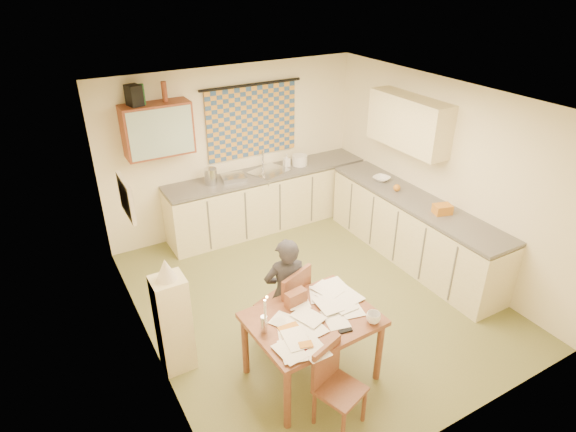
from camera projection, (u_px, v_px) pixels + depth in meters
floor at (312, 297)px, 6.11m from camera, size 4.00×4.50×0.02m
ceiling at (318, 100)px, 4.93m from camera, size 4.00×4.50×0.02m
wall_back at (234, 150)px, 7.25m from camera, size 4.00×0.02×2.50m
wall_front at (469, 323)px, 3.79m from camera, size 4.00×0.02×2.50m
wall_left at (139, 256)px, 4.64m from camera, size 0.02×4.50×2.50m
wall_right at (442, 175)px, 6.40m from camera, size 0.02×4.50×2.50m
window_blind at (252, 122)px, 7.16m from camera, size 1.45×0.03×1.05m
curtain_rod at (251, 85)px, 6.89m from camera, size 1.60×0.04×0.04m
wall_cabinet at (158, 129)px, 6.35m from camera, size 0.90×0.34×0.70m
wall_cabinet_glass at (161, 133)px, 6.22m from camera, size 0.84×0.02×0.64m
upper_cabinet_right at (409, 122)px, 6.46m from camera, size 0.34×1.30×0.70m
framed_print at (126, 198)px, 4.75m from camera, size 0.04×0.50×0.40m
print_canvas at (129, 197)px, 4.76m from camera, size 0.01×0.42×0.32m
counter_back at (271, 199)px, 7.58m from camera, size 3.30×0.62×0.92m
counter_right at (412, 230)px, 6.71m from camera, size 0.62×2.95×0.92m
stove at (469, 266)px, 5.93m from camera, size 0.57×0.57×0.89m
sink at (269, 174)px, 7.37m from camera, size 0.67×0.61×0.10m
tap at (263, 159)px, 7.42m from camera, size 0.03×0.03×0.28m
dish_rack at (233, 177)px, 7.08m from camera, size 0.40×0.35×0.06m
kettle at (211, 176)px, 6.89m from camera, size 0.21×0.21×0.24m
mixing_bowl at (300, 160)px, 7.56m from camera, size 0.30×0.30×0.16m
soap_bottle at (287, 160)px, 7.49m from camera, size 0.09×0.09×0.20m
bowl at (382, 179)px, 7.04m from camera, size 0.36×0.36×0.06m
orange_bag at (442, 209)px, 6.11m from camera, size 0.26×0.22×0.12m
fruit_orange at (397, 188)px, 6.71m from camera, size 0.10×0.10×0.10m
speaker at (134, 95)px, 6.02m from camera, size 0.20×0.23×0.26m
bottle_green at (142, 94)px, 6.06m from camera, size 0.08×0.08×0.26m
bottle_brown at (164, 92)px, 6.19m from camera, size 0.08×0.08×0.26m
dining_table at (312, 346)px, 4.78m from camera, size 1.24×0.97×0.75m
chair_far at (283, 318)px, 5.28m from camera, size 0.57×0.57×0.98m
chair_near at (338, 401)px, 4.34m from camera, size 0.48×0.48×0.83m
person at (286, 292)px, 5.11m from camera, size 0.62×0.53×1.30m
shelf_stand at (173, 324)px, 4.82m from camera, size 0.32×0.30×1.10m
lampshade at (166, 269)px, 4.52m from camera, size 0.20×0.20×0.22m
letter_rack at (296, 298)px, 4.74m from camera, size 0.23×0.13×0.16m
mug at (373, 318)px, 4.52m from camera, size 0.14×0.14×0.11m
magazine at (287, 352)px, 4.18m from camera, size 0.33×0.35×0.02m
book at (283, 337)px, 4.35m from camera, size 0.22×0.29×0.02m
orange_box at (306, 346)px, 4.24m from camera, size 0.14×0.11×0.04m
eyeglasses at (346, 331)px, 4.43m from camera, size 0.14×0.07×0.02m
candle_holder at (264, 324)px, 4.38m from camera, size 0.07×0.07×0.18m
candle at (265, 310)px, 4.25m from camera, size 0.03×0.03×0.22m
candle_flame at (267, 297)px, 4.21m from camera, size 0.02×0.02×0.02m
papers at (317, 314)px, 4.63m from camera, size 1.16×0.98×0.03m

